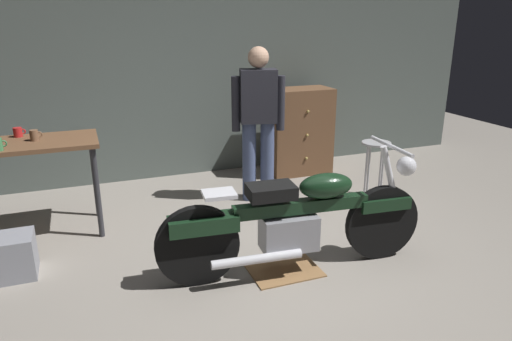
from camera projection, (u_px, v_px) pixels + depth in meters
The scene contains 11 objects.
ground_plane at pixel (283, 273), 3.74m from camera, with size 12.00×12.00×0.00m, color gray.
back_wall at pixel (193, 51), 5.74m from camera, with size 8.00×0.12×3.10m, color #56605B.
workbench at pixel (22, 154), 4.17m from camera, with size 1.30×0.64×0.90m.
motorcycle at pixel (297, 219), 3.67m from camera, with size 2.19×0.60×1.00m.
person_standing at pixel (258, 118), 5.00m from camera, with size 0.55×0.31×1.67m.
shop_stool at pixel (376, 154), 5.20m from camera, with size 0.32×0.32×0.64m.
wooden_dresser at pixel (299, 131), 6.03m from camera, with size 0.80×0.47×1.10m.
drip_tray at pixel (285, 270), 3.78m from camera, with size 0.56×0.40×0.01m, color olive.
storage_bin at pixel (5, 257), 3.64m from camera, with size 0.44×0.32×0.34m, color gray.
mug_brown_stoneware at pixel (34, 135), 4.17m from camera, with size 0.11×0.07×0.10m.
mug_red_diner at pixel (18, 132), 4.30m from camera, with size 0.11×0.08×0.09m.
Camera 1 is at (-1.38, -3.00, 1.95)m, focal length 32.82 mm.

